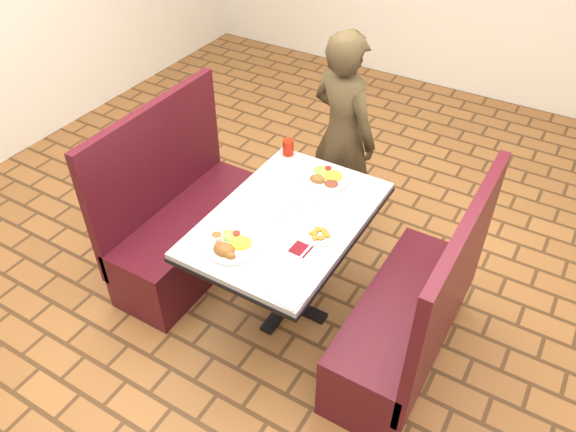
% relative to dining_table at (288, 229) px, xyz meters
% --- Properties ---
extents(room, '(7.00, 7.04, 2.82)m').
position_rel_dining_table_xyz_m(room, '(0.00, 0.00, 1.26)').
color(room, '#A46935').
rests_on(room, ground).
extents(dining_table, '(0.81, 1.21, 0.75)m').
position_rel_dining_table_xyz_m(dining_table, '(0.00, 0.00, 0.00)').
color(dining_table, '#A7A9AC').
rests_on(dining_table, ground).
extents(booth_bench_left, '(0.47, 1.20, 1.17)m').
position_rel_dining_table_xyz_m(booth_bench_left, '(-0.80, 0.00, -0.32)').
color(booth_bench_left, '#50121B').
rests_on(booth_bench_left, ground).
extents(booth_bench_right, '(0.47, 1.20, 1.17)m').
position_rel_dining_table_xyz_m(booth_bench_right, '(0.80, 0.00, -0.32)').
color(booth_bench_right, '#50121B').
rests_on(booth_bench_right, ground).
extents(diner_person, '(0.63, 0.51, 1.50)m').
position_rel_dining_table_xyz_m(diner_person, '(-0.12, 0.94, 0.09)').
color(diner_person, brown).
rests_on(diner_person, ground).
extents(near_dinner_plate, '(0.28, 0.28, 0.09)m').
position_rel_dining_table_xyz_m(near_dinner_plate, '(-0.13, -0.38, 0.13)').
color(near_dinner_plate, white).
rests_on(near_dinner_plate, dining_table).
extents(far_dinner_plate, '(0.29, 0.29, 0.07)m').
position_rel_dining_table_xyz_m(far_dinner_plate, '(0.02, 0.42, 0.12)').
color(far_dinner_plate, white).
rests_on(far_dinner_plate, dining_table).
extents(plantain_plate, '(0.18, 0.18, 0.03)m').
position_rel_dining_table_xyz_m(plantain_plate, '(0.24, -0.06, 0.11)').
color(plantain_plate, white).
rests_on(plantain_plate, dining_table).
extents(maroon_napkin, '(0.10, 0.10, 0.00)m').
position_rel_dining_table_xyz_m(maroon_napkin, '(0.20, -0.20, 0.10)').
color(maroon_napkin, maroon).
rests_on(maroon_napkin, dining_table).
extents(spoon_utensil, '(0.02, 0.14, 0.00)m').
position_rel_dining_table_xyz_m(spoon_utensil, '(0.23, -0.19, 0.10)').
color(spoon_utensil, silver).
rests_on(spoon_utensil, dining_table).
extents(red_tumbler, '(0.07, 0.07, 0.11)m').
position_rel_dining_table_xyz_m(red_tumbler, '(-0.32, 0.54, 0.15)').
color(red_tumbler, '#B81F0C').
rests_on(red_tumbler, dining_table).
extents(paper_napkin, '(0.20, 0.16, 0.01)m').
position_rel_dining_table_xyz_m(paper_napkin, '(0.31, -0.52, 0.10)').
color(paper_napkin, white).
rests_on(paper_napkin, dining_table).
extents(knife_utensil, '(0.06, 0.16, 0.00)m').
position_rel_dining_table_xyz_m(knife_utensil, '(-0.06, -0.38, 0.11)').
color(knife_utensil, '#BCBCC0').
rests_on(knife_utensil, dining_table).
extents(fork_utensil, '(0.06, 0.13, 0.00)m').
position_rel_dining_table_xyz_m(fork_utensil, '(-0.10, -0.39, 0.11)').
color(fork_utensil, silver).
rests_on(fork_utensil, dining_table).
extents(lettuce_shreds, '(0.28, 0.32, 0.00)m').
position_rel_dining_table_xyz_m(lettuce_shreds, '(0.04, 0.06, 0.10)').
color(lettuce_shreds, '#97C74F').
rests_on(lettuce_shreds, dining_table).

